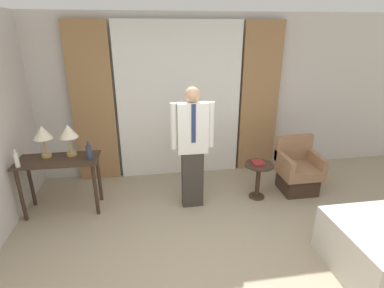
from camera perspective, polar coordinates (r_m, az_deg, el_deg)
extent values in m
plane|color=gray|center=(3.40, 3.60, -24.68)|extent=(16.00, 16.00, 0.00)
cube|color=beige|center=(5.16, -2.54, 8.90)|extent=(10.00, 0.06, 2.70)
cube|color=white|center=(5.05, -2.36, 7.93)|extent=(2.05, 0.06, 2.58)
cube|color=#997047|center=(5.09, -18.33, 6.99)|extent=(0.67, 0.06, 2.58)
cube|color=#997047|center=(5.39, 12.74, 8.27)|extent=(0.67, 0.06, 2.58)
cube|color=#38281E|center=(4.45, -24.20, -2.81)|extent=(1.07, 0.50, 0.03)
cylinder|color=#38281E|center=(4.60, -29.79, -8.50)|extent=(0.05, 0.05, 0.76)
cylinder|color=#38281E|center=(4.34, -17.91, -8.30)|extent=(0.05, 0.05, 0.76)
cylinder|color=#38281E|center=(4.91, -28.36, -6.39)|extent=(0.05, 0.05, 0.76)
cylinder|color=#38281E|center=(4.67, -17.28, -6.07)|extent=(0.05, 0.05, 0.76)
cylinder|color=tan|center=(4.57, -25.94, -1.97)|extent=(0.13, 0.13, 0.04)
cylinder|color=tan|center=(4.53, -26.20, -0.42)|extent=(0.02, 0.02, 0.23)
cone|color=beige|center=(4.46, -26.61, 2.00)|extent=(0.25, 0.25, 0.18)
cylinder|color=tan|center=(4.48, -21.92, -1.78)|extent=(0.13, 0.13, 0.04)
cylinder|color=tan|center=(4.44, -22.15, -0.19)|extent=(0.02, 0.02, 0.23)
cone|color=beige|center=(4.37, -22.51, 2.28)|extent=(0.25, 0.25, 0.18)
cylinder|color=#2D3851|center=(4.23, -19.00, -1.56)|extent=(0.08, 0.08, 0.20)
cylinder|color=#2D3851|center=(4.19, -19.21, 0.04)|extent=(0.03, 0.03, 0.06)
cylinder|color=silver|center=(4.39, -30.42, -2.68)|extent=(0.06, 0.06, 0.19)
cylinder|color=silver|center=(4.35, -30.70, -1.22)|extent=(0.02, 0.02, 0.05)
cube|color=#38332D|center=(4.33, 0.08, -6.64)|extent=(0.30, 0.16, 0.84)
cube|color=white|center=(4.03, 0.08, 3.10)|extent=(0.42, 0.19, 0.70)
cube|color=navy|center=(3.91, 0.31, 3.88)|extent=(0.06, 0.01, 0.53)
cylinder|color=white|center=(3.99, -3.52, 3.40)|extent=(0.09, 0.09, 0.63)
cylinder|color=white|center=(4.07, 3.61, 3.73)|extent=(0.09, 0.09, 0.63)
sphere|color=tan|center=(3.92, 0.08, 9.40)|extent=(0.20, 0.20, 0.20)
cube|color=#38281E|center=(5.09, 19.38, -6.97)|extent=(0.51, 0.49, 0.29)
cube|color=#936B4C|center=(5.00, 19.68, -4.70)|extent=(0.60, 0.58, 0.16)
cube|color=#936B4C|center=(5.09, 18.80, -0.60)|extent=(0.60, 0.10, 0.42)
cube|color=#936B4C|center=(4.81, 17.19, -3.16)|extent=(0.08, 0.58, 0.18)
cube|color=#936B4C|center=(5.06, 22.53, -2.68)|extent=(0.08, 0.58, 0.18)
cylinder|color=#38281E|center=(4.81, 12.18, -9.69)|extent=(0.24, 0.24, 0.02)
cylinder|color=#38281E|center=(4.69, 12.42, -7.01)|extent=(0.07, 0.07, 0.53)
cylinder|color=#38281E|center=(4.57, 12.69, -3.90)|extent=(0.43, 0.43, 0.02)
cube|color=maroon|center=(4.57, 12.44, -3.49)|extent=(0.17, 0.21, 0.03)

